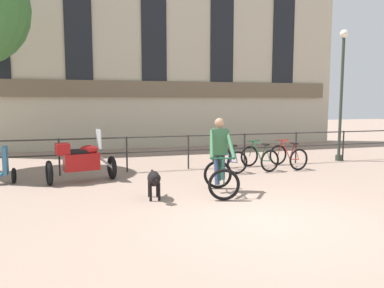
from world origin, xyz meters
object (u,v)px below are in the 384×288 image
Objects in this scene: parked_bicycle_near_lamp at (229,159)px; street_lamp at (342,88)px; parked_bicycle_mid_left at (259,158)px; dog at (154,179)px; parked_bicycle_mid_right at (288,156)px; parked_motorcycle at (81,161)px; cyclist_with_bike at (220,160)px.

street_lamp is at bearing -174.88° from parked_bicycle_near_lamp.
parked_bicycle_near_lamp is 0.99m from parked_bicycle_mid_left.
parked_bicycle_mid_right is (4.75, 2.63, -0.08)m from dog.
parked_bicycle_mid_left is (3.76, 2.63, -0.08)m from dog.
parked_bicycle_mid_left and parked_bicycle_mid_right have the same top height.
street_lamp reaches higher than dog.
parked_motorcycle is 0.40× the size of street_lamp.
dog is at bearing -158.49° from parked_motorcycle.
cyclist_with_bike is 1.59m from dog.
parked_motorcycle is at bearing -2.52° from parked_bicycle_mid_right.
parked_bicycle_mid_left is at bearing 61.32° from cyclist_with_bike.
parked_motorcycle is 6.25m from parked_bicycle_mid_right.
parked_bicycle_near_lamp reaches higher than dog.
street_lamp reaches higher than parked_bicycle_mid_left.
dog is 3.81m from parked_bicycle_near_lamp.
dog is at bearing 25.46° from parked_bicycle_mid_left.
dog is at bearing 39.40° from parked_bicycle_near_lamp.
parked_motorcycle reaches higher than dog.
parked_bicycle_mid_left is 0.99m from parked_bicycle_mid_right.
street_lamp is at bearing -177.64° from parked_bicycle_mid_left.
cyclist_with_bike reaches higher than parked_bicycle_mid_right.
parked_bicycle_near_lamp is (2.76, 2.63, -0.08)m from dog.
dog is 0.55× the size of parked_motorcycle.
cyclist_with_bike is at bearing -136.18° from parked_motorcycle.
dog is (-1.55, -0.18, -0.33)m from cyclist_with_bike.
street_lamp reaches higher than parked_bicycle_mid_right.
parked_motorcycle reaches higher than parked_bicycle_mid_right.
parked_bicycle_near_lamp is at bearing -9.51° from parked_bicycle_mid_left.
cyclist_with_bike is 1.47× the size of parked_bicycle_near_lamp.
cyclist_with_bike is 0.38× the size of street_lamp.
dog is 0.84× the size of parked_bicycle_mid_right.
cyclist_with_bike is at bearing 11.90° from dog.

